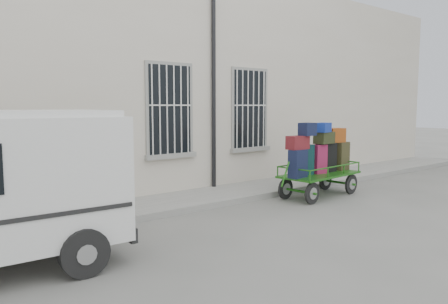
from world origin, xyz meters
The scene contains 4 objects.
ground centered at (0.00, 0.00, 0.00)m, with size 80.00×80.00×0.00m, color #62625D.
building centered at (0.00, 5.50, 3.00)m, with size 24.00×5.15×6.00m.
sidewalk centered at (0.00, 2.20, 0.07)m, with size 24.00×1.70×0.15m, color gray.
luggage_cart centered at (2.69, 0.74, 0.98)m, with size 2.77×1.24×1.93m.
Camera 1 is at (-6.23, -6.40, 2.35)m, focal length 35.00 mm.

